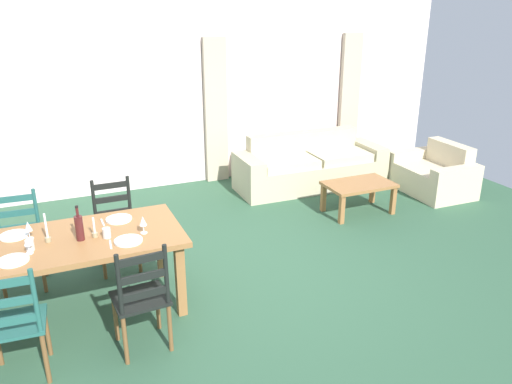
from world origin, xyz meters
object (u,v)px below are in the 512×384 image
(dining_chair_near_right, at_px, (142,298))
(wine_glass_near_left, at_px, (28,241))
(coffee_cup_primary, at_px, (107,233))
(dining_chair_near_left, at_px, (14,324))
(dining_chair_far_left, at_px, (20,241))
(coffee_table, at_px, (359,188))
(dining_table, at_px, (72,248))
(dining_chair_far_right, at_px, (116,225))
(wine_bottle, at_px, (79,227))
(coffee_cup_secondary, at_px, (30,245))
(couch, at_px, (309,167))
(armchair_upholstered, at_px, (435,175))
(wine_glass_far_left, at_px, (28,227))
(wine_glass_near_right, at_px, (143,222))

(dining_chair_near_right, height_order, wine_glass_near_left, dining_chair_near_right)
(dining_chair_near_right, bearing_deg, coffee_cup_primary, 102.76)
(dining_chair_near_left, relative_size, dining_chair_far_left, 1.00)
(dining_chair_near_left, height_order, coffee_table, dining_chair_near_left)
(dining_chair_far_left, distance_m, wine_glass_near_left, 0.98)
(dining_chair_far_left, bearing_deg, coffee_cup_primary, -48.74)
(dining_table, height_order, dining_chair_far_right, dining_chair_far_right)
(dining_chair_far_left, relative_size, wine_bottle, 3.04)
(wine_glass_near_left, distance_m, coffee_cup_secondary, 0.09)
(wine_bottle, bearing_deg, dining_table, 146.37)
(couch, relative_size, coffee_table, 2.55)
(wine_bottle, height_order, couch, wine_bottle)
(wine_glass_near_left, xyz_separation_m, armchair_upholstered, (5.53, 1.40, -0.61))
(wine_glass_far_left, distance_m, coffee_cup_secondary, 0.24)
(dining_chair_near_right, height_order, wine_bottle, wine_bottle)
(couch, bearing_deg, armchair_upholstered, -30.88)
(dining_chair_near_left, distance_m, coffee_cup_primary, 1.04)
(wine_glass_near_left, height_order, wine_glass_near_right, same)
(coffee_cup_primary, relative_size, couch, 0.04)
(dining_chair_far_left, bearing_deg, dining_chair_near_right, -59.25)
(wine_glass_far_left, bearing_deg, dining_chair_far_left, 101.59)
(coffee_cup_secondary, bearing_deg, wine_glass_near_left, -96.55)
(dining_chair_far_left, height_order, couch, dining_chair_far_left)
(wine_glass_near_left, xyz_separation_m, coffee_cup_secondary, (0.01, 0.06, -0.07))
(dining_chair_far_right, relative_size, wine_glass_near_right, 5.96)
(dining_chair_near_left, xyz_separation_m, armchair_upholstered, (5.68, 1.97, -0.23))
(dining_chair_near_left, height_order, wine_glass_near_left, dining_chair_near_left)
(couch, bearing_deg, wine_glass_near_left, -148.82)
(coffee_cup_secondary, height_order, couch, coffee_cup_secondary)
(dining_table, bearing_deg, wine_glass_far_left, 155.77)
(coffee_cup_primary, bearing_deg, coffee_table, 18.03)
(coffee_cup_primary, xyz_separation_m, coffee_table, (3.38, 1.10, -0.44))
(wine_glass_near_right, distance_m, couch, 3.83)
(dining_chair_far_right, xyz_separation_m, wine_glass_near_left, (-0.80, -0.91, 0.38))
(wine_glass_far_left, relative_size, armchair_upholstered, 0.14)
(coffee_cup_secondary, distance_m, coffee_table, 4.16)
(wine_glass_near_left, distance_m, armchair_upholstered, 5.74)
(dining_table, height_order, armchair_upholstered, dining_table)
(coffee_cup_primary, bearing_deg, dining_chair_near_left, -140.88)
(wine_bottle, xyz_separation_m, coffee_table, (3.59, 1.05, -0.51))
(dining_chair_far_right, relative_size, wine_glass_far_left, 5.96)
(wine_glass_far_left, bearing_deg, wine_bottle, -26.22)
(couch, bearing_deg, coffee_cup_primary, -144.88)
(dining_chair_far_right, relative_size, armchair_upholstered, 0.82)
(coffee_cup_primary, bearing_deg, wine_glass_near_left, -175.07)
(dining_chair_near_right, xyz_separation_m, coffee_cup_primary, (-0.15, 0.65, 0.32))
(dining_table, height_order, coffee_cup_primary, coffee_cup_primary)
(dining_chair_near_right, height_order, coffee_cup_secondary, dining_chair_near_right)
(wine_bottle, bearing_deg, dining_chair_near_right, -62.44)
(coffee_cup_primary, height_order, coffee_cup_secondary, same)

